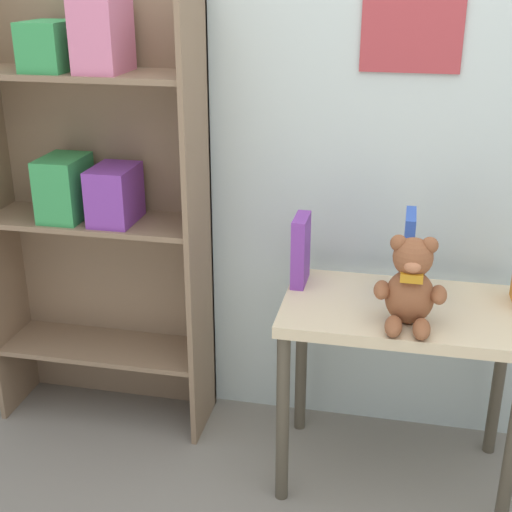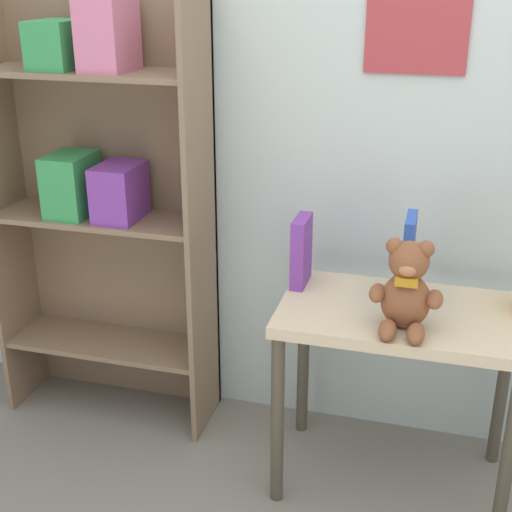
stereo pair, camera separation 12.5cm
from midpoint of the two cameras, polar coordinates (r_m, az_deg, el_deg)
The scene contains 6 objects.
wall_back at distance 2.30m, azimuth 8.87°, elevation 14.43°, with size 4.80×0.07×2.50m.
bookshelf_side at distance 2.47m, azimuth -14.08°, elevation 5.25°, with size 0.75×0.27×1.51m.
display_table at distance 2.20m, azimuth 9.97°, elevation -6.14°, with size 0.72×0.43×0.61m.
teddy_bear at distance 2.00m, azimuth 10.53°, elevation -2.36°, with size 0.20×0.18×0.26m.
book_standing_purple at distance 2.24m, azimuth 2.00°, elevation 0.46°, with size 0.04×0.13×0.22m, color purple.
book_standing_blue at distance 2.18m, azimuth 10.46°, elevation 0.07°, with size 0.03×0.15×0.26m, color #2D51B7.
Camera 1 is at (0.07, -1.00, 1.55)m, focal length 50.00 mm.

